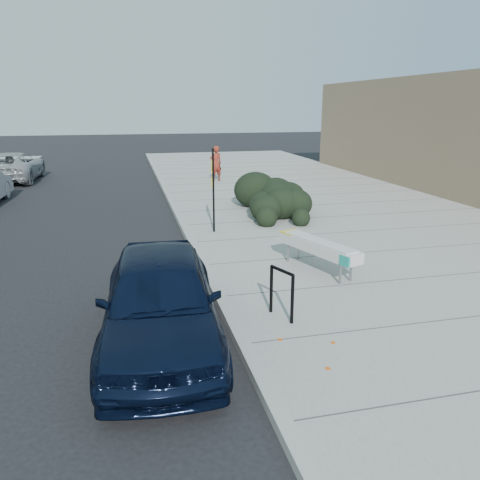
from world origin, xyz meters
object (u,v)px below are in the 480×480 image
at_px(bench, 318,247).
at_px(sign_post, 213,185).
at_px(bike_rack, 282,289).
at_px(suv_silver, 13,167).
at_px(pedestrian, 216,164).
at_px(sedan_navy, 160,299).

bearing_deg(bench, sign_post, 94.30).
height_order(bench, bike_rack, bike_rack).
distance_m(bike_rack, suv_silver, 21.19).
bearing_deg(pedestrian, bike_rack, 66.27).
xyz_separation_m(suv_silver, pedestrian, (10.23, -3.46, 0.28)).
distance_m(bench, pedestrian, 13.81).
bearing_deg(bike_rack, sedan_navy, 162.27).
bearing_deg(suv_silver, sign_post, 123.13).
relative_size(bench, pedestrian, 1.37).
bearing_deg(bench, pedestrian, 70.18).
bearing_deg(bike_rack, bench, 31.67).
bearing_deg(sedan_navy, pedestrian, 79.86).
relative_size(sign_post, sedan_navy, 0.53).
height_order(sedan_navy, suv_silver, sedan_navy).
xyz_separation_m(bike_rack, sedan_navy, (-2.16, -0.16, 0.09)).
xyz_separation_m(sign_post, sedan_navy, (-2.06, -6.35, -0.78)).
height_order(bike_rack, suv_silver, suv_silver).
height_order(bench, sedan_navy, sedan_navy).
bearing_deg(sedan_navy, suv_silver, 111.38).
relative_size(bench, bike_rack, 2.62).
height_order(bench, sign_post, sign_post).
bearing_deg(bike_rack, sign_post, 68.96).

